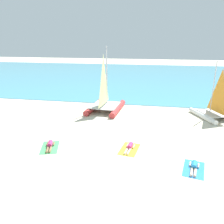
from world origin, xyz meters
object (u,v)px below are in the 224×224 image
(sailboat_white, at_px, (214,110))
(towel_left, at_px, (50,147))
(towel_middle, at_px, (129,149))
(towel_right, at_px, (194,169))
(sunbather_right, at_px, (194,166))
(sunbather_left, at_px, (50,145))
(sunbather_middle, at_px, (130,147))
(sailboat_red, at_px, (105,102))

(sailboat_white, height_order, towel_left, sailboat_white)
(towel_left, bearing_deg, towel_middle, 7.67)
(towel_right, height_order, sunbather_right, sunbather_right)
(sunbather_left, distance_m, towel_middle, 5.29)
(sailboat_white, height_order, towel_right, sailboat_white)
(towel_middle, xyz_separation_m, sunbather_middle, (0.01, 0.07, 0.13))
(towel_middle, height_order, sunbather_middle, sunbather_middle)
(towel_left, xyz_separation_m, sunbather_left, (-0.02, 0.06, 0.13))
(towel_middle, relative_size, sunbather_right, 1.22)
(sunbather_left, distance_m, towel_right, 9.09)
(sailboat_red, xyz_separation_m, sunbather_left, (-1.96, -8.50, -0.80))
(sailboat_white, relative_size, towel_right, 2.66)
(sunbather_left, height_order, sunbather_middle, same)
(sunbather_right, bearing_deg, towel_middle, 168.90)
(sunbather_right, bearing_deg, sunbather_middle, 168.01)
(sunbather_left, bearing_deg, sailboat_red, 59.39)
(sunbather_middle, bearing_deg, sunbather_left, -164.01)
(sunbather_right, bearing_deg, towel_right, -90.00)
(towel_middle, distance_m, sunbather_middle, 0.14)
(sailboat_white, height_order, towel_middle, sailboat_white)
(towel_right, bearing_deg, sunbather_middle, 155.10)
(sailboat_white, xyz_separation_m, sailboat_red, (-10.13, 0.30, 0.18))
(towel_middle, xyz_separation_m, sunbather_right, (3.80, -1.62, 0.13))
(towel_middle, distance_m, towel_right, 4.14)
(sailboat_white, height_order, sunbather_left, sailboat_white)
(sunbather_left, bearing_deg, towel_right, -24.21)
(sunbather_middle, xyz_separation_m, towel_right, (3.77, -1.75, -0.13))
(sailboat_white, xyz_separation_m, towel_right, (-3.06, -9.25, -0.75))
(towel_left, relative_size, towel_middle, 1.00)
(sunbather_right, bearing_deg, sailboat_white, 83.66)
(towel_right, bearing_deg, sailboat_white, 71.70)
(sailboat_red, relative_size, towel_left, 3.28)
(towel_middle, distance_m, sunbather_right, 4.13)
(sailboat_red, relative_size, towel_middle, 3.28)
(towel_right, distance_m, sunbather_right, 0.14)
(sailboat_red, relative_size, sunbather_left, 4.05)
(sunbather_middle, xyz_separation_m, sunbather_right, (3.79, -1.69, 0.00))
(sailboat_red, height_order, sunbather_middle, sailboat_red)
(towel_left, bearing_deg, sunbather_right, -5.79)
(sunbather_middle, distance_m, sunbather_right, 4.14)
(towel_left, bearing_deg, sailboat_red, 77.23)
(towel_middle, relative_size, sunbather_middle, 1.21)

